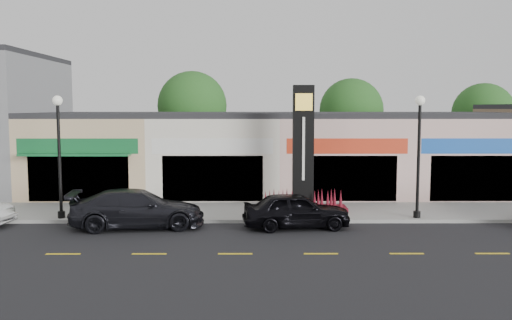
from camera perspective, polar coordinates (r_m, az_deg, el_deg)
The scene contains 15 objects.
ground at distance 22.09m, azimuth -1.94°, elevation -7.78°, with size 120.00×120.00×0.00m, color black.
sidewalk at distance 26.33m, azimuth -1.65°, elevation -5.44°, with size 52.00×4.30×0.15m, color gray.
curb at distance 24.12m, azimuth -1.79°, elevation -6.46°, with size 52.00×0.20×0.15m, color gray.
shop_beige at distance 34.30m, azimuth -15.70°, elevation 0.83°, with size 7.00×10.85×4.80m.
shop_cream at distance 33.14m, azimuth -3.95°, elevation 0.87°, with size 7.00×10.01×4.80m.
shop_pink_w at distance 33.42m, azimuth 8.12°, elevation 0.86°, with size 7.00×10.01×4.80m.
shop_pink_e at distance 35.12m, azimuth 19.49°, elevation 0.82°, with size 7.00×10.01×4.80m.
tree_rear_west at distance 41.25m, azimuth -6.73°, elevation 5.68°, with size 5.20×5.20×7.83m.
tree_rear_mid at distance 41.64m, azimuth 9.98°, elevation 5.17°, with size 4.80×4.80×7.29m.
tree_rear_east at distance 44.50m, azimuth 22.80°, elevation 4.51°, with size 4.60×4.60×6.94m.
lamp_west_near at distance 25.55m, azimuth -20.03°, elevation 1.58°, with size 0.44×0.44×5.47m.
lamp_east_near at distance 25.13m, azimuth 16.77°, elevation 1.62°, with size 0.44×0.44×5.47m.
pylon_sign at distance 25.94m, azimuth 4.96°, elevation -0.71°, with size 4.20×1.30×6.00m.
car_dark_sedan at distance 23.59m, azimuth -12.37°, elevation -5.03°, with size 5.62×2.29×1.63m, color black.
car_black_sedan at distance 23.02m, azimuth 4.25°, elevation -5.30°, with size 4.51×1.81×1.54m, color black.
Camera 1 is at (0.66, -21.49, 5.09)m, focal length 38.00 mm.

